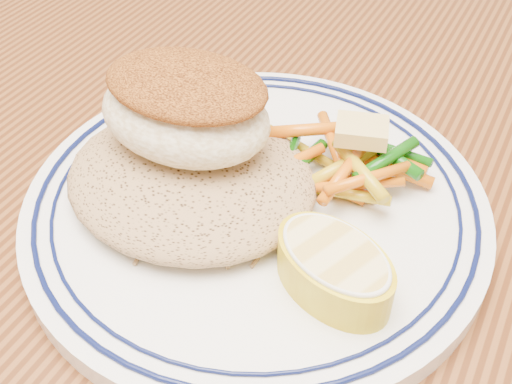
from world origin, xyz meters
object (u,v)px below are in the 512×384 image
object	(u,v)px
dining_table	(228,307)
vegetable_pile	(343,164)
plate	(256,205)
fish_fillet	(185,107)
lemon_wedge	(334,267)
rice_pilaf	(191,174)

from	to	relation	value
dining_table	vegetable_pile	distance (m)	0.14
plate	fish_fillet	distance (m)	0.07
plate	fish_fillet	world-z (taller)	fish_fillet
fish_fillet	lemon_wedge	bearing A→B (deg)	-20.65
dining_table	lemon_wedge	distance (m)	0.16
dining_table	rice_pilaf	xyz separation A→B (m)	(-0.02, -0.01, 0.13)
vegetable_pile	dining_table	bearing A→B (deg)	-144.55
vegetable_pile	lemon_wedge	size ratio (longest dim) A/B	1.35
rice_pilaf	vegetable_pile	bearing A→B (deg)	34.37
dining_table	fish_fillet	size ratio (longest dim) A/B	14.61
dining_table	fish_fillet	xyz separation A→B (m)	(-0.03, 0.01, 0.16)
plate	vegetable_pile	distance (m)	0.06
dining_table	fish_fillet	world-z (taller)	fish_fillet
plate	vegetable_pile	bearing A→B (deg)	44.49
plate	fish_fillet	size ratio (longest dim) A/B	2.63
vegetable_pile	lemon_wedge	distance (m)	0.08
dining_table	lemon_wedge	bearing A→B (deg)	-22.61
rice_pilaf	fish_fillet	bearing A→B (deg)	124.48
lemon_wedge	vegetable_pile	bearing A→B (deg)	108.87
dining_table	rice_pilaf	distance (m)	0.13
dining_table	lemon_wedge	xyz separation A→B (m)	(0.08, -0.04, 0.13)
fish_fillet	plate	bearing A→B (deg)	-2.75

